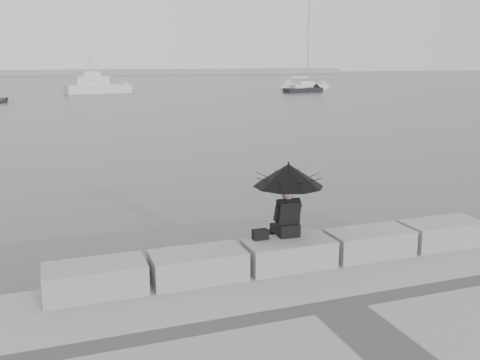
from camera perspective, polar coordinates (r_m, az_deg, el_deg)
name	(u,v)px	position (r m, az deg, el deg)	size (l,w,h in m)	color
ground	(278,283)	(10.44, 4.08, -10.88)	(360.00, 360.00, 0.00)	#444649
stone_block_far_left	(95,279)	(8.97, -15.19, -10.17)	(1.60, 0.80, 0.50)	gray
stone_block_left	(198,266)	(9.23, -4.50, -9.09)	(1.60, 0.80, 0.50)	gray
stone_block_centre	(289,254)	(9.78, 5.22, -7.82)	(1.60, 0.80, 0.50)	gray
stone_block_right	(369,243)	(10.58, 13.64, -6.54)	(1.60, 0.80, 0.50)	gray
stone_block_far_right	(442,233)	(11.58, 20.72, -5.34)	(1.60, 0.80, 0.50)	gray
seated_person	(288,182)	(9.68, 5.18, -0.19)	(1.28, 1.28, 1.39)	black
bag	(260,234)	(9.70, 2.17, -5.82)	(0.28, 0.16, 0.18)	black
distant_landmass	(27,72)	(163.33, -21.79, 10.60)	(180.00, 8.00, 2.80)	gray
sailboat_right	(305,86)	(80.17, 6.93, 9.95)	(6.56, 3.03, 12.90)	silver
motor_cruiser	(98,86)	(72.80, -14.90, 9.64)	(8.59, 4.24, 4.50)	silver
small_motorboat	(303,90)	(72.80, 6.75, 9.52)	(5.68, 2.50, 1.10)	black
dinghy	(1,100)	(60.02, -24.18, 7.83)	(3.27, 1.38, 0.55)	gray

